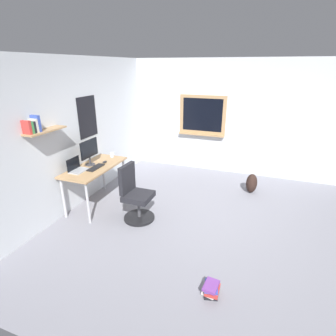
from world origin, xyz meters
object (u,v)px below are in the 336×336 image
at_px(laptop, 77,168).
at_px(computer_mouse, 105,162).
at_px(office_chair, 135,196).
at_px(backpack, 252,183).
at_px(coffee_mug, 112,155).
at_px(book_stack_on_floor, 211,289).
at_px(keyboard, 96,167).
at_px(monitor_primary, 89,151).
at_px(desk, 95,171).

height_order(laptop, computer_mouse, laptop).
bearing_deg(computer_mouse, office_chair, -116.45).
bearing_deg(backpack, coffee_mug, 110.38).
height_order(coffee_mug, book_stack_on_floor, coffee_mug).
relative_size(keyboard, book_stack_on_floor, 1.47).
bearing_deg(laptop, computer_mouse, -23.55).
bearing_deg(keyboard, computer_mouse, 0.00).
bearing_deg(laptop, coffee_mug, -11.46).
xyz_separation_m(office_chair, keyboard, (0.12, 0.81, 0.36)).
height_order(office_chair, monitor_primary, monitor_primary).
relative_size(computer_mouse, coffee_mug, 1.13).
relative_size(computer_mouse, book_stack_on_floor, 0.41).
bearing_deg(keyboard, desk, 49.28).
bearing_deg(monitor_primary, desk, -108.50).
bearing_deg(monitor_primary, office_chair, -102.72).
bearing_deg(office_chair, keyboard, 81.27).
bearing_deg(keyboard, coffee_mug, 4.63).
relative_size(desk, book_stack_on_floor, 5.19).
xyz_separation_m(keyboard, book_stack_on_floor, (-1.28, -2.35, -0.70)).
bearing_deg(desk, book_stack_on_floor, -119.02).
xyz_separation_m(monitor_primary, coffee_mug, (0.52, -0.12, -0.22)).
xyz_separation_m(monitor_primary, backpack, (1.50, -2.75, -0.83)).
xyz_separation_m(desk, backpack, (1.53, -2.65, -0.48)).
bearing_deg(laptop, desk, -26.40).
distance_m(laptop, coffee_mug, 0.86).
bearing_deg(coffee_mug, keyboard, -175.37).
distance_m(desk, office_chair, 0.95).
xyz_separation_m(laptop, book_stack_on_floor, (-1.05, -2.58, -0.74)).
height_order(keyboard, book_stack_on_floor, keyboard).
xyz_separation_m(computer_mouse, backpack, (1.31, -2.58, -0.58)).
distance_m(laptop, computer_mouse, 0.56).
distance_m(laptop, book_stack_on_floor, 2.88).
xyz_separation_m(keyboard, coffee_mug, (0.62, 0.05, 0.04)).
distance_m(laptop, keyboard, 0.32).
bearing_deg(book_stack_on_floor, office_chair, 53.06).
bearing_deg(computer_mouse, desk, 160.56).
bearing_deg(keyboard, monitor_primary, 60.55).
bearing_deg(monitor_primary, book_stack_on_floor, -118.65).
bearing_deg(book_stack_on_floor, coffee_mug, 51.67).
height_order(office_chair, keyboard, office_chair).
xyz_separation_m(monitor_primary, computer_mouse, (0.18, -0.17, -0.25)).
relative_size(office_chair, computer_mouse, 9.13).
bearing_deg(keyboard, laptop, 135.87).
distance_m(keyboard, book_stack_on_floor, 2.77).
xyz_separation_m(office_chair, monitor_primary, (0.22, 0.99, 0.62)).
height_order(office_chair, computer_mouse, office_chair).
xyz_separation_m(backpack, book_stack_on_floor, (-2.88, 0.22, -0.12)).
xyz_separation_m(office_chair, laptop, (-0.10, 1.04, 0.41)).
bearing_deg(monitor_primary, laptop, 171.59).
relative_size(desk, monitor_primary, 2.81).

